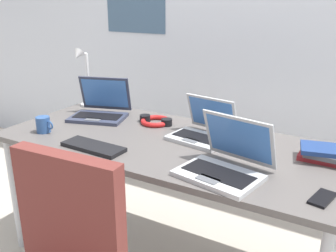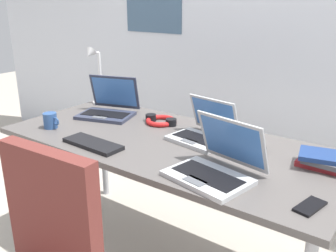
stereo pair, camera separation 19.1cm
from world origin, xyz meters
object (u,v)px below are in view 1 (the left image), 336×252
(computer_mouse, at_px, (260,145))
(cell_phone, at_px, (322,198))
(book_stack, at_px, (323,154))
(desk_lamp, at_px, (84,78))
(coffee_mug, at_px, (43,125))
(external_keyboard, at_px, (93,147))
(laptop_back_right, at_px, (225,163))
(headphones, at_px, (156,121))
(laptop_center, at_px, (100,110))
(laptop_front_right, at_px, (202,131))

(computer_mouse, height_order, cell_phone, computer_mouse)
(book_stack, bearing_deg, desk_lamp, 174.52)
(coffee_mug, bearing_deg, book_stack, 14.39)
(external_keyboard, relative_size, cell_phone, 2.43)
(laptop_back_right, height_order, book_stack, laptop_back_right)
(desk_lamp, height_order, computer_mouse, desk_lamp)
(book_stack, relative_size, coffee_mug, 1.94)
(external_keyboard, xyz_separation_m, coffee_mug, (-0.39, 0.05, 0.03))
(headphones, relative_size, coffee_mug, 1.89)
(coffee_mug, bearing_deg, laptop_center, 75.80)
(external_keyboard, bearing_deg, coffee_mug, 174.92)
(desk_lamp, bearing_deg, book_stack, -5.48)
(cell_phone, distance_m, coffee_mug, 1.45)
(desk_lamp, height_order, book_stack, desk_lamp)
(laptop_back_right, xyz_separation_m, cell_phone, (0.39, -0.02, -0.04))
(laptop_center, distance_m, headphones, 0.37)
(computer_mouse, bearing_deg, coffee_mug, -153.71)
(desk_lamp, xyz_separation_m, headphones, (0.60, -0.07, -0.18))
(laptop_back_right, relative_size, external_keyboard, 1.17)
(cell_phone, height_order, book_stack, book_stack)
(desk_lamp, distance_m, coffee_mug, 0.55)
(book_stack, bearing_deg, laptop_front_right, -178.74)
(headphones, xyz_separation_m, book_stack, (0.94, -0.08, 0.02))
(external_keyboard, distance_m, book_stack, 1.08)
(desk_lamp, distance_m, cell_phone, 1.68)
(cell_phone, relative_size, headphones, 0.64)
(desk_lamp, relative_size, cell_phone, 2.94)
(external_keyboard, bearing_deg, laptop_center, 127.72)
(laptop_back_right, distance_m, computer_mouse, 0.35)
(headphones, bearing_deg, laptop_center, -169.65)
(cell_phone, xyz_separation_m, book_stack, (-0.05, 0.36, 0.03))
(headphones, height_order, coffee_mug, coffee_mug)
(desk_lamp, bearing_deg, external_keyboard, -46.01)
(computer_mouse, bearing_deg, laptop_back_right, -89.67)
(laptop_center, height_order, laptop_front_right, laptop_center)
(laptop_back_right, xyz_separation_m, book_stack, (0.34, 0.35, -0.01))
(laptop_back_right, bearing_deg, book_stack, 45.55)
(cell_phone, bearing_deg, external_keyboard, -165.53)
(laptop_back_right, distance_m, coffee_mug, 1.06)
(desk_lamp, height_order, external_keyboard, desk_lamp)
(laptop_front_right, bearing_deg, computer_mouse, 2.62)
(desk_lamp, bearing_deg, computer_mouse, -6.71)
(book_stack, bearing_deg, coffee_mug, -165.61)
(laptop_center, height_order, coffee_mug, laptop_center)
(desk_lamp, distance_m, laptop_back_right, 1.31)
(computer_mouse, relative_size, headphones, 0.45)
(coffee_mug, bearing_deg, laptop_front_right, 23.38)
(computer_mouse, distance_m, headphones, 0.65)
(book_stack, height_order, coffee_mug, coffee_mug)
(desk_lamp, bearing_deg, coffee_mug, -74.31)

